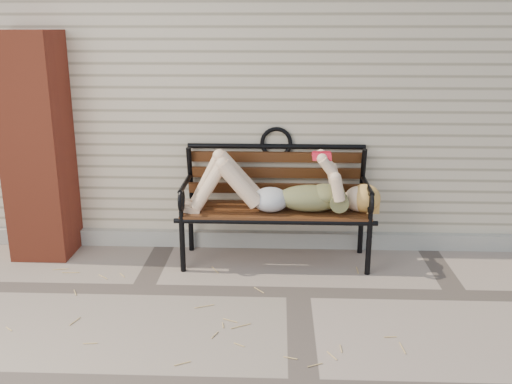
{
  "coord_description": "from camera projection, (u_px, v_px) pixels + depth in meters",
  "views": [
    {
      "loc": [
        -0.17,
        -4.12,
        2.03
      ],
      "look_at": [
        -0.35,
        0.46,
        0.69
      ],
      "focal_mm": 40.0,
      "sensor_mm": 36.0,
      "label": 1
    }
  ],
  "objects": [
    {
      "name": "house_wall",
      "position": [
        293.0,
        71.0,
        6.97
      ],
      "size": [
        8.0,
        4.0,
        3.0
      ],
      "primitive_type": "cube",
      "color": "beige",
      "rests_on": "ground"
    },
    {
      "name": "foundation_strip",
      "position": [
        295.0,
        239.0,
        5.42
      ],
      "size": [
        8.0,
        0.1,
        0.15
      ],
      "primitive_type": "cube",
      "color": "#AEAB9D",
      "rests_on": "ground"
    },
    {
      "name": "reading_woman",
      "position": [
        277.0,
        189.0,
        4.89
      ],
      "size": [
        1.69,
        0.38,
        0.53
      ],
      "color": "#092B42",
      "rests_on": "ground"
    },
    {
      "name": "garden_bench",
      "position": [
        276.0,
        189.0,
        5.03
      ],
      "size": [
        1.79,
        0.71,
        1.16
      ],
      "color": "black",
      "rests_on": "ground"
    },
    {
      "name": "straw_scatter",
      "position": [
        175.0,
        307.0,
        4.27
      ],
      "size": [
        2.48,
        1.55,
        0.01
      ],
      "color": "tan",
      "rests_on": "ground"
    },
    {
      "name": "ground",
      "position": [
        298.0,
        292.0,
        4.51
      ],
      "size": [
        80.0,
        80.0,
        0.0
      ],
      "primitive_type": "plane",
      "color": "gray",
      "rests_on": "ground"
    },
    {
      "name": "brick_pillar",
      "position": [
        38.0,
        147.0,
        5.04
      ],
      "size": [
        0.5,
        0.5,
        2.0
      ],
      "primitive_type": "cube",
      "color": "#993922",
      "rests_on": "ground"
    }
  ]
}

